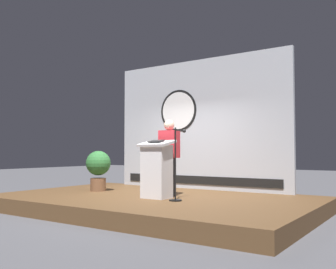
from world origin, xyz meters
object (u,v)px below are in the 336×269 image
object	(u,v)px
speaker_person	(169,157)
podium	(157,169)
potted_plant	(98,167)
microphone_stand	(177,176)

from	to	relation	value
speaker_person	podium	bearing A→B (deg)	-86.93
podium	speaker_person	size ratio (longest dim) A/B	0.73
potted_plant	microphone_stand	bearing A→B (deg)	-10.23
podium	speaker_person	world-z (taller)	speaker_person
podium	potted_plant	bearing A→B (deg)	170.00
podium	microphone_stand	distance (m)	0.56
microphone_stand	potted_plant	world-z (taller)	microphone_stand
speaker_person	potted_plant	size ratio (longest dim) A/B	1.69
speaker_person	potted_plant	distance (m)	1.93
podium	potted_plant	distance (m)	1.97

